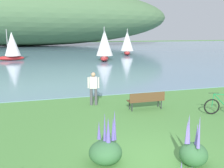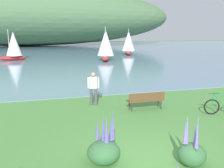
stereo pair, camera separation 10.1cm
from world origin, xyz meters
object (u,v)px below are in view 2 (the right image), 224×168
bicycle_leaning_near_bench (223,106)px  sailboat_toward_hillside (128,43)px  park_bench_near_camera (146,99)px  sailboat_nearest_to_shore (106,45)px  person_at_shoreline (93,86)px  sailboat_mid_bay (13,46)px

bicycle_leaning_near_bench → sailboat_toward_hillside: 31.57m
park_bench_near_camera → sailboat_nearest_to_shore: sailboat_nearest_to_shore is taller
bicycle_leaning_near_bench → sailboat_toward_hillside: sailboat_toward_hillside is taller
person_at_shoreline → sailboat_toward_hillside: bearing=66.9°
bicycle_leaning_near_bench → sailboat_mid_bay: size_ratio=0.42×
sailboat_nearest_to_shore → sailboat_toward_hillside: 9.63m
park_bench_near_camera → sailboat_mid_bay: 26.51m
sailboat_mid_bay → sailboat_toward_hillside: sailboat_toward_hillside is taller
sailboat_mid_bay → bicycle_leaning_near_bench: bearing=-67.6°
park_bench_near_camera → sailboat_toward_hillside: 30.74m
person_at_shoreline → sailboat_nearest_to_shore: bearing=73.6°
park_bench_near_camera → person_at_shoreline: person_at_shoreline is taller
person_at_shoreline → sailboat_nearest_to_shore: 20.94m
person_at_shoreline → sailboat_toward_hillside: sailboat_toward_hillside is taller
sailboat_nearest_to_shore → sailboat_toward_hillside: bearing=52.2°
sailboat_nearest_to_shore → sailboat_mid_bay: sailboat_nearest_to_shore is taller
sailboat_nearest_to_shore → sailboat_toward_hillside: size_ratio=1.03×
person_at_shoreline → sailboat_mid_bay: size_ratio=0.42×
park_bench_near_camera → person_at_shoreline: 2.77m
bicycle_leaning_near_bench → park_bench_near_camera: bearing=151.5°
person_at_shoreline → sailboat_mid_bay: bearing=103.6°
bicycle_leaning_near_bench → sailboat_nearest_to_shore: (0.56, 23.25, 1.69)m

